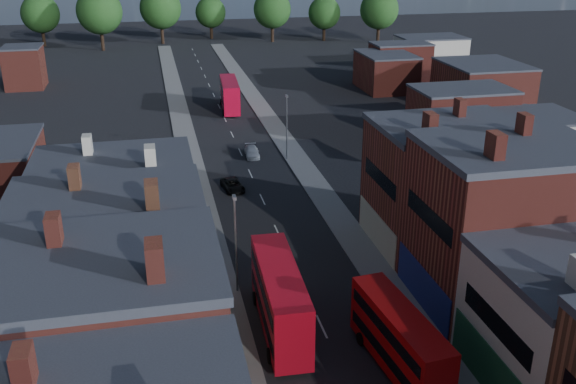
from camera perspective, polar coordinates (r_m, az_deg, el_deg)
name	(u,v)px	position (r m, az deg, el deg)	size (l,w,h in m)	color
pavement_west	(199,197)	(68.61, -7.93, -0.44)	(3.00, 200.00, 0.12)	gray
pavement_east	(317,187)	(70.59, 2.63, 0.41)	(3.00, 200.00, 0.12)	gray
lamp_post_2	(236,238)	(48.64, -4.68, -4.07)	(0.25, 0.70, 8.12)	slate
lamp_post_3	(287,123)	(78.02, -0.12, 6.16)	(0.25, 0.70, 8.12)	slate
bus_0	(280,297)	(45.02, -0.73, -9.34)	(3.13, 11.28, 4.83)	#B80A1A
bus_1	(399,339)	(42.02, 9.87, -12.74)	(3.31, 10.10, 4.28)	#AF0A0B
bus_2	(230,94)	(102.25, -5.20, 8.65)	(3.25, 10.97, 4.68)	red
car_2	(233,185)	(69.97, -4.93, 0.62)	(1.95, 4.24, 1.18)	black
car_3	(252,152)	(80.53, -3.22, 3.58)	(1.68, 4.14, 1.20)	silver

